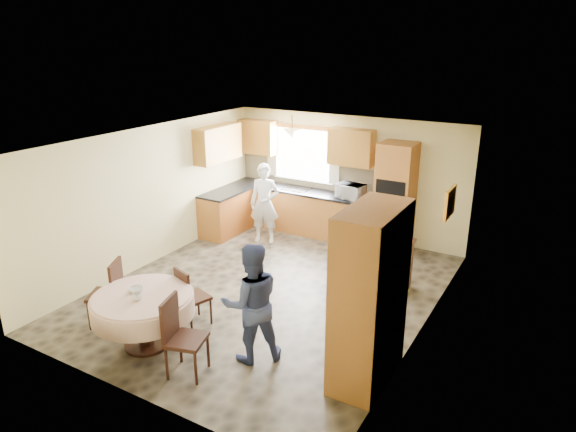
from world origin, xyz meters
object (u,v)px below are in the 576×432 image
(person_sink, at_px, (264,203))
(chair_left, at_px, (110,290))
(oven_tower, at_px, (395,198))
(sideboard, at_px, (376,263))
(chair_back, at_px, (189,294))
(cupboard, at_px, (370,297))
(person_dining, at_px, (251,303))
(chair_right, at_px, (180,333))
(dining_table, at_px, (143,306))

(person_sink, bearing_deg, chair_left, -111.17)
(oven_tower, distance_m, sideboard, 1.77)
(chair_left, bearing_deg, chair_back, 91.99)
(oven_tower, distance_m, person_sink, 2.56)
(cupboard, relative_size, chair_back, 2.44)
(chair_back, relative_size, person_dining, 0.56)
(oven_tower, relative_size, chair_right, 2.09)
(oven_tower, bearing_deg, person_dining, -94.58)
(sideboard, relative_size, person_dining, 0.72)
(dining_table, xyz_separation_m, chair_back, (0.18, 0.71, -0.10))
(cupboard, bearing_deg, dining_table, -163.19)
(sideboard, xyz_separation_m, person_dining, (-0.63, -2.76, 0.39))
(cupboard, xyz_separation_m, chair_back, (-2.64, -0.15, -0.60))
(oven_tower, bearing_deg, person_sink, -159.75)
(person_sink, xyz_separation_m, person_dining, (2.04, -3.49, -0.01))
(chair_left, height_order, person_dining, person_dining)
(cupboard, bearing_deg, chair_left, -169.37)
(chair_back, xyz_separation_m, chair_right, (0.63, -0.91, 0.07))
(chair_left, bearing_deg, sideboard, 110.90)
(chair_right, bearing_deg, cupboard, -77.96)
(person_dining, bearing_deg, cupboard, 149.28)
(chair_left, bearing_deg, dining_table, 52.18)
(chair_left, height_order, person_sink, person_sink)
(oven_tower, bearing_deg, cupboard, -75.07)
(cupboard, relative_size, dining_table, 1.63)
(oven_tower, bearing_deg, chair_right, -100.46)
(cupboard, relative_size, chair_left, 2.20)
(chair_right, distance_m, person_dining, 0.94)
(chair_left, bearing_deg, chair_right, 50.82)
(dining_table, relative_size, chair_left, 1.35)
(oven_tower, height_order, chair_right, oven_tower)
(dining_table, bearing_deg, person_dining, 19.35)
(oven_tower, bearing_deg, chair_back, -110.67)
(person_sink, bearing_deg, chair_right, -89.34)
(sideboard, distance_m, cupboard, 2.61)
(person_sink, relative_size, person_dining, 1.01)
(oven_tower, height_order, dining_table, oven_tower)
(dining_table, xyz_separation_m, chair_left, (-0.82, 0.17, -0.05))
(dining_table, relative_size, person_dining, 0.84)
(chair_back, bearing_deg, cupboard, -159.10)
(dining_table, relative_size, chair_back, 1.50)
(chair_back, relative_size, person_sink, 0.55)
(person_sink, distance_m, person_dining, 4.04)
(chair_left, height_order, chair_right, chair_right)
(person_sink, bearing_deg, person_dining, -78.20)
(dining_table, relative_size, person_sink, 0.83)
(person_dining, bearing_deg, chair_left, -36.70)
(chair_back, distance_m, chair_right, 1.11)
(oven_tower, distance_m, chair_left, 5.38)
(dining_table, height_order, chair_left, chair_left)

